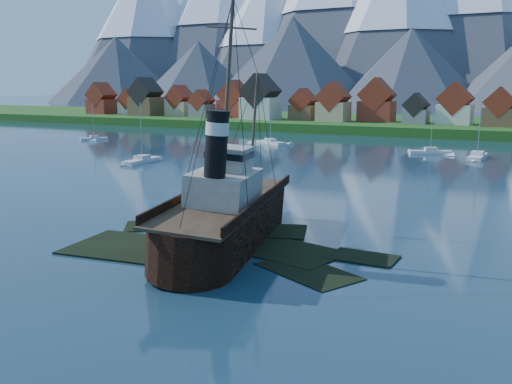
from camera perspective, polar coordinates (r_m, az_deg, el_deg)
The scene contains 11 objects.
ground at distance 55.75m, azimuth -5.86°, elevation -5.77°, with size 1400.00×1400.00×0.00m, color #1A3649.
shoal at distance 56.65m, azimuth -3.13°, elevation -5.83°, with size 31.71×21.24×1.14m.
shore_bank at distance 216.83m, azimuth 20.35°, elevation 5.81°, with size 600.00×80.00×3.20m, color #1E4D16.
seawall at distance 179.40m, azimuth 18.60°, elevation 5.05°, with size 600.00×2.50×2.00m, color #3F3D38.
town at distance 206.40m, azimuth 10.56°, elevation 8.58°, with size 250.96×16.69×17.30m.
tugboat_wreck at distance 57.82m, azimuth -2.29°, elevation -1.97°, with size 7.21×31.05×24.61m.
sailboat_a at distance 119.88m, azimuth -11.31°, elevation 3.04°, with size 3.32×10.72×12.91m.
sailboat_b at distance 173.77m, azimuth -15.89°, elevation 5.13°, with size 6.16×7.43×11.29m.
sailboat_c at distance 155.16m, azimuth 1.46°, elevation 4.92°, with size 9.92×6.53×12.69m.
sailboat_e at distance 133.27m, azimuth 21.26°, elevation 3.26°, with size 2.95×11.42×13.22m.
sailboat_f at distance 138.91m, azimuth 17.05°, elevation 3.79°, with size 9.73×6.17×12.64m.
Camera 1 is at (30.23, -44.14, 15.68)m, focal length 40.00 mm.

